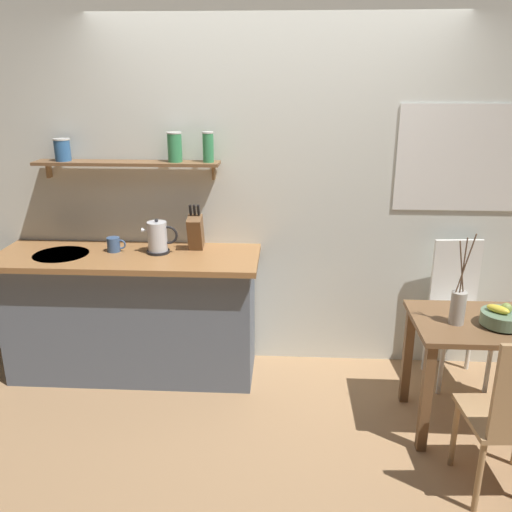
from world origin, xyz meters
name	(u,v)px	position (x,y,z in m)	size (l,w,h in m)	color
ground_plane	(268,399)	(0.00, 0.00, 0.00)	(14.00, 14.00, 0.00)	#A87F56
back_wall	(302,186)	(0.21, 0.65, 1.35)	(6.80, 0.11, 2.70)	silver
kitchen_counter	(132,314)	(-1.00, 0.32, 0.47)	(1.83, 0.63, 0.93)	slate
wall_shelf	(133,156)	(-0.96, 0.49, 1.58)	(1.29, 0.20, 0.34)	brown
dining_table	(480,343)	(1.27, -0.21, 0.58)	(0.81, 0.60, 0.72)	brown
dining_chair_far	(457,306)	(1.32, 0.40, 0.55)	(0.42, 0.41, 1.01)	white
fruit_bowl	(502,317)	(1.35, -0.27, 0.78)	(0.24, 0.24, 0.14)	slate
twig_vase	(458,306)	(1.10, -0.24, 0.83)	(0.10, 0.09, 0.55)	#B7B2A8
electric_kettle	(158,238)	(-0.79, 0.35, 1.04)	(0.25, 0.16, 0.25)	black
knife_block	(196,232)	(-0.54, 0.43, 1.06)	(0.10, 0.18, 0.33)	brown
coffee_mug_by_sink	(114,244)	(-1.10, 0.36, 0.98)	(0.13, 0.09, 0.10)	#3D5B89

